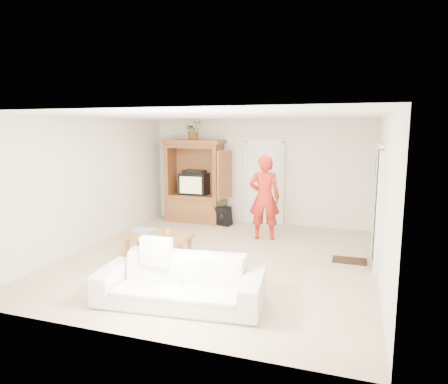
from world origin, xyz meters
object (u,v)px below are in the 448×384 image
at_px(man, 264,198).
at_px(coffee_table, 159,237).
at_px(armoire, 195,186).
at_px(sofa, 180,281).

xyz_separation_m(man, coffee_table, (-1.57, -1.88, -0.53)).
bearing_deg(armoire, coffee_table, -80.50).
xyz_separation_m(sofa, coffee_table, (-1.21, 1.70, 0.06)).
bearing_deg(sofa, armoire, 104.23).
relative_size(man, coffee_table, 1.48).
xyz_separation_m(man, sofa, (-0.36, -3.57, -0.58)).
distance_m(man, sofa, 3.64).
bearing_deg(man, coffee_table, 41.21).
xyz_separation_m(armoire, sofa, (1.71, -4.68, -0.58)).
distance_m(armoire, coffee_table, 3.07).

